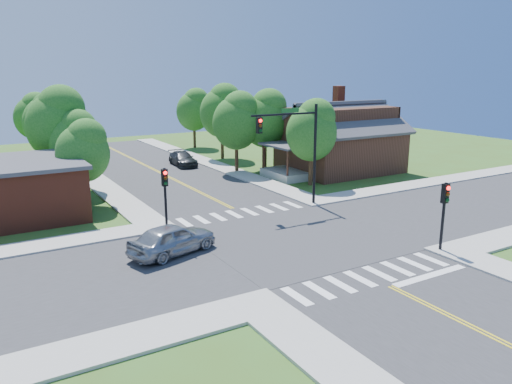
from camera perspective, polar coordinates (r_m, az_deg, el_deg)
ground at (r=28.86m, az=4.39°, el=-5.44°), size 100.00×100.00×0.00m
road_ns at (r=28.86m, az=4.39°, el=-5.40°), size 10.00×90.00×0.04m
road_ew at (r=28.85m, az=4.39°, el=-5.39°), size 90.00×10.00×0.04m
intersection_patch at (r=28.86m, az=4.39°, el=-5.44°), size 10.20×10.20×0.06m
sidewalk_ne at (r=50.34m, az=8.85°, el=2.85°), size 40.00×40.00×0.14m
crosswalk_north at (r=33.86m, az=-1.63°, el=-2.40°), size 8.85×2.00×0.01m
crosswalk_south at (r=24.39m, az=12.88°, el=-9.35°), size 8.85×2.00×0.01m
centerline at (r=28.85m, az=4.39°, el=-5.35°), size 0.30×90.00×0.01m
stop_bar at (r=25.25m, az=19.26°, el=-9.09°), size 4.60×0.45×0.09m
signal_mast_ne at (r=34.39m, az=4.55°, el=6.01°), size 5.30×0.42×7.20m
signal_pole_se at (r=27.91m, az=20.75°, el=-1.28°), size 0.34×0.42×3.80m
signal_pole_nw at (r=30.39m, az=-10.35°, el=0.59°), size 0.34×0.42×3.80m
house_ne at (r=48.18m, az=9.54°, el=6.26°), size 13.05×8.80×7.11m
tree_e_a at (r=41.68m, az=6.51°, el=7.20°), size 4.28×4.07×7.27m
tree_e_b at (r=47.84m, az=1.17°, el=8.57°), size 4.60×4.37×7.83m
tree_e_c at (r=54.36m, az=-3.83°, el=9.40°), size 4.80×4.56×8.17m
tree_e_d at (r=62.78m, az=-7.04°, el=9.44°), size 4.34×4.12×7.37m
tree_w_a at (r=36.80m, az=-19.08°, el=4.63°), size 3.69×3.51×6.27m
tree_w_b at (r=42.65m, az=-21.59°, el=7.49°), size 4.95×4.70×8.41m
tree_w_c at (r=50.88m, az=-22.64°, el=7.66°), size 4.47×4.24×7.60m
tree_w_d at (r=59.98m, az=-23.97°, el=8.06°), size 4.23×4.02×7.19m
tree_house at (r=46.81m, az=-2.14°, el=8.31°), size 4.51×4.28×7.66m
tree_bldg at (r=41.28m, az=-19.93°, el=5.78°), size 3.88×3.69×6.59m
car_silver at (r=26.63m, az=-9.53°, el=-5.38°), size 4.66×5.95×1.66m
car_dgrey at (r=51.11m, az=-8.37°, el=3.74°), size 2.68×5.07×1.38m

